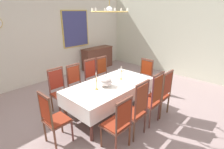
# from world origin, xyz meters

# --- Properties ---
(ground) EXTENTS (7.50, 5.88, 0.04)m
(ground) POSITION_xyz_m (0.00, 0.00, -0.02)
(ground) COLOR #A28B8A
(back_wall) EXTENTS (7.50, 0.08, 3.06)m
(back_wall) POSITION_xyz_m (0.00, 2.98, 1.53)
(back_wall) COLOR silver
(back_wall) RESTS_ON ground
(right_wall) EXTENTS (0.08, 5.88, 3.06)m
(right_wall) POSITION_xyz_m (3.79, 0.00, 1.53)
(right_wall) COLOR silver
(right_wall) RESTS_ON ground
(dining_table) EXTENTS (2.15, 1.09, 0.76)m
(dining_table) POSITION_xyz_m (0.00, -0.19, 0.68)
(dining_table) COLOR brown
(dining_table) RESTS_ON ground
(tablecloth) EXTENTS (2.17, 1.11, 0.34)m
(tablecloth) POSITION_xyz_m (0.00, -0.19, 0.68)
(tablecloth) COLOR white
(tablecloth) RESTS_ON dining_table
(chair_south_a) EXTENTS (0.44, 0.42, 1.06)m
(chair_south_a) POSITION_xyz_m (-0.78, -1.13, 0.55)
(chair_south_a) COLOR brown
(chair_south_a) RESTS_ON ground
(chair_north_a) EXTENTS (0.44, 0.42, 1.10)m
(chair_north_a) POSITION_xyz_m (-0.78, 0.76, 0.56)
(chair_north_a) COLOR brown
(chair_north_a) RESTS_ON ground
(chair_south_b) EXTENTS (0.44, 0.42, 1.20)m
(chair_south_b) POSITION_xyz_m (-0.26, -1.14, 0.60)
(chair_south_b) COLOR brown
(chair_south_b) RESTS_ON ground
(chair_north_b) EXTENTS (0.44, 0.42, 1.08)m
(chair_north_b) POSITION_xyz_m (-0.26, 0.76, 0.56)
(chair_north_b) COLOR brown
(chair_north_b) RESTS_ON ground
(chair_south_c) EXTENTS (0.44, 0.42, 1.21)m
(chair_south_c) POSITION_xyz_m (0.31, -1.14, 0.60)
(chair_south_c) COLOR brown
(chair_south_c) RESTS_ON ground
(chair_north_c) EXTENTS (0.44, 0.42, 1.11)m
(chair_north_c) POSITION_xyz_m (0.31, 0.76, 0.57)
(chair_north_c) COLOR brown
(chair_north_c) RESTS_ON ground
(chair_south_d) EXTENTS (0.44, 0.42, 1.13)m
(chair_south_d) POSITION_xyz_m (0.77, -1.14, 0.57)
(chair_south_d) COLOR brown
(chair_south_d) RESTS_ON ground
(chair_north_d) EXTENTS (0.44, 0.42, 1.09)m
(chair_north_d) POSITION_xyz_m (0.77, 0.76, 0.56)
(chair_north_d) COLOR brown
(chair_north_d) RESTS_ON ground
(chair_head_west) EXTENTS (0.42, 0.44, 1.08)m
(chair_head_west) POSITION_xyz_m (-1.48, -0.19, 0.56)
(chair_head_west) COLOR brown
(chair_head_west) RESTS_ON ground
(chair_head_east) EXTENTS (0.42, 0.44, 1.05)m
(chair_head_east) POSITION_xyz_m (1.48, -0.19, 0.55)
(chair_head_east) COLOR brown
(chair_head_east) RESTS_ON ground
(soup_tureen) EXTENTS (0.31, 0.31, 0.25)m
(soup_tureen) POSITION_xyz_m (-0.15, -0.19, 0.88)
(soup_tureen) COLOR white
(soup_tureen) RESTS_ON tablecloth
(candlestick_west) EXTENTS (0.07, 0.07, 0.39)m
(candlestick_west) POSITION_xyz_m (-0.42, -0.19, 0.92)
(candlestick_west) COLOR gold
(candlestick_west) RESTS_ON tablecloth
(candlestick_east) EXTENTS (0.07, 0.07, 0.34)m
(candlestick_east) POSITION_xyz_m (0.42, -0.19, 0.89)
(candlestick_east) COLOR gold
(candlestick_east) RESTS_ON tablecloth
(bowl_near_left) EXTENTS (0.16, 0.16, 0.03)m
(bowl_near_left) POSITION_xyz_m (-0.04, 0.20, 0.78)
(bowl_near_left) COLOR white
(bowl_near_left) RESTS_ON tablecloth
(bowl_near_right) EXTENTS (0.17, 0.17, 0.04)m
(bowl_near_right) POSITION_xyz_m (0.92, 0.25, 0.78)
(bowl_near_right) COLOR white
(bowl_near_right) RESTS_ON tablecloth
(spoon_primary) EXTENTS (0.03, 0.18, 0.01)m
(spoon_primary) POSITION_xyz_m (-0.15, 0.23, 0.77)
(spoon_primary) COLOR gold
(spoon_primary) RESTS_ON tablecloth
(spoon_secondary) EXTENTS (0.04, 0.18, 0.01)m
(spoon_secondary) POSITION_xyz_m (1.03, 0.27, 0.77)
(spoon_secondary) COLOR gold
(spoon_secondary) RESTS_ON tablecloth
(sideboard) EXTENTS (1.44, 0.48, 0.90)m
(sideboard) POSITION_xyz_m (2.21, 2.66, 0.45)
(sideboard) COLOR brown
(sideboard) RESTS_ON ground
(framed_painting) EXTENTS (1.17, 0.05, 1.37)m
(framed_painting) POSITION_xyz_m (1.35, 2.92, 1.73)
(framed_painting) COLOR #D1B251
(chandelier) EXTENTS (0.77, 0.76, 0.66)m
(chandelier) POSITION_xyz_m (0.00, -0.19, 2.38)
(chandelier) COLOR gold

